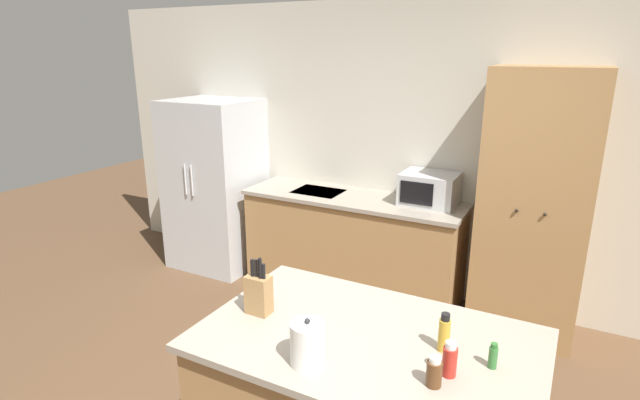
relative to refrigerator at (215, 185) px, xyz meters
name	(u,v)px	position (x,y,z in m)	size (l,w,h in m)	color
wall_back	(443,156)	(2.21, 0.39, 0.44)	(7.20, 0.06, 2.60)	beige
refrigerator	(215,185)	(0.00, 0.00, 0.00)	(0.85, 0.75, 1.71)	#B7BABC
back_counter	(352,244)	(1.51, 0.07, -0.39)	(2.00, 0.64, 0.93)	#9E7547
pantry_cabinet	(534,207)	(3.00, 0.09, 0.18)	(0.78, 0.56, 2.07)	#9E7547
microwave	(429,189)	(2.17, 0.16, 0.20)	(0.46, 0.38, 0.27)	#B2B5B7
knife_block	(259,293)	(1.95, -2.02, 0.17)	(0.12, 0.08, 0.30)	#9E7547
spice_bottle_tall_dark	(450,360)	(2.91, -2.07, 0.14)	(0.06, 0.06, 0.15)	#B2281E
spice_bottle_short_red	(493,357)	(3.05, -1.94, 0.12)	(0.04, 0.04, 0.11)	#337033
spice_bottle_amber_oil	(434,372)	(2.87, -2.16, 0.13)	(0.06, 0.06, 0.13)	#563319
spice_bottle_green_herb	(444,333)	(2.84, -1.91, 0.15)	(0.05, 0.05, 0.18)	gold
kettle	(307,344)	(2.37, -2.27, 0.16)	(0.15, 0.15, 0.21)	white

